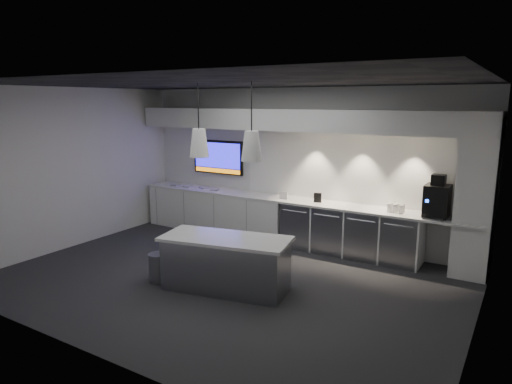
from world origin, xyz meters
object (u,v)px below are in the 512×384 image
Objects in this scene: wall_tv at (218,157)px; bin at (159,267)px; coffee_machine at (437,199)px; island at (226,263)px.

wall_tv reaches higher than bin.
wall_tv is 1.81× the size of coffee_machine.
wall_tv reaches higher than island.
island is 2.91× the size of coffee_machine.
coffee_machine reaches higher than bin.
coffee_machine is (4.54, -0.25, -0.38)m from wall_tv.
bin is (1.03, -3.00, -1.34)m from wall_tv.
wall_tv is 3.44m from bin.
island is at bearing 15.11° from bin.
island is 4.58× the size of bin.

